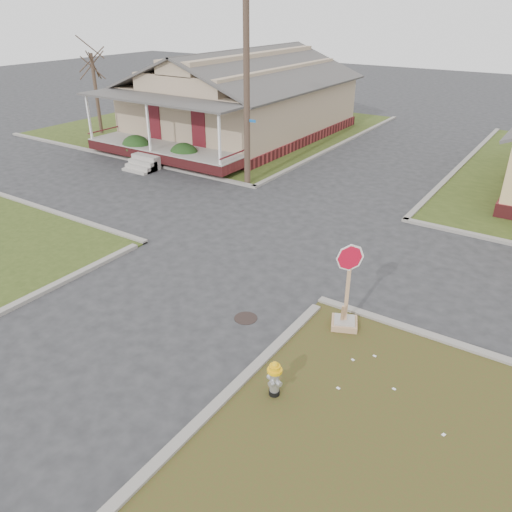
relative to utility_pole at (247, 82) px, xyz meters
The scene contains 11 objects.
ground 10.89m from the utility_pole, 64.74° to the right, with size 120.00×120.00×0.00m, color #27282A.
verge_far_left 13.48m from the utility_pole, 134.04° to the left, with size 19.00×19.00×0.05m, color #334217.
curbs 7.39m from the utility_pole, 42.88° to the right, with size 80.00×40.00×0.12m, color gray, non-canonical shape.
manhole 12.29m from the utility_pole, 55.75° to the right, with size 0.64×0.64×0.01m, color black.
corner_house 9.99m from the utility_pole, 126.69° to the left, with size 10.10×15.50×5.30m.
utility_pole is the anchor object (origin of this frame).
tree_far_left 14.31m from the utility_pole, 167.34° to the left, with size 0.22×0.22×4.90m, color #473529.
fire_hydrant 15.00m from the utility_pole, 53.18° to the right, with size 0.33×0.33×0.89m.
stop_sign 12.79m from the utility_pole, 43.26° to the right, with size 0.69×0.67×2.43m.
hedge_left 8.45m from the utility_pole, behind, with size 1.59×1.30×1.21m, color #1A3714.
hedge_right 5.90m from the utility_pole, behind, with size 1.54×1.26×1.18m, color #1A3714.
Camera 1 is at (8.75, -9.86, 7.75)m, focal length 35.00 mm.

